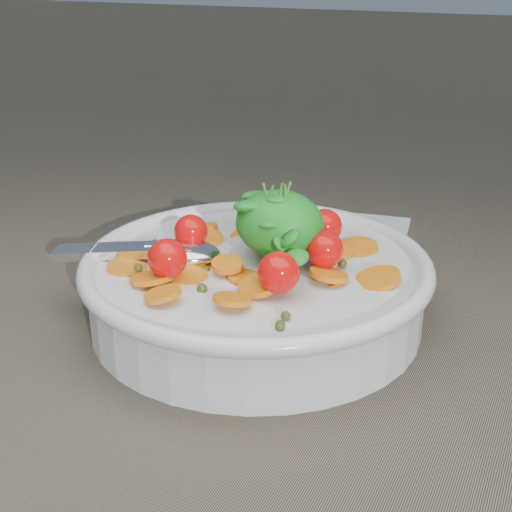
% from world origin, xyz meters
% --- Properties ---
extents(ground, '(6.00, 6.00, 0.00)m').
position_xyz_m(ground, '(0.00, 0.00, 0.00)').
color(ground, '#756954').
rests_on(ground, ground).
extents(bowl, '(0.27, 0.25, 0.11)m').
position_xyz_m(bowl, '(-0.00, 0.02, 0.03)').
color(bowl, silver).
rests_on(bowl, ground).
extents(napkin, '(0.18, 0.16, 0.01)m').
position_xyz_m(napkin, '(-0.02, 0.19, 0.00)').
color(napkin, white).
rests_on(napkin, ground).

